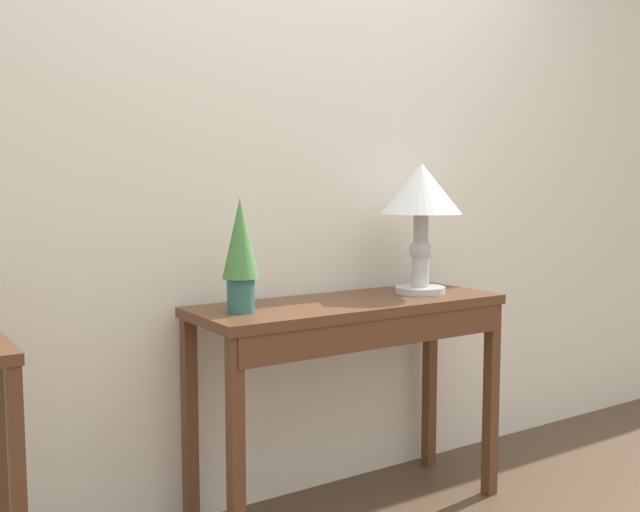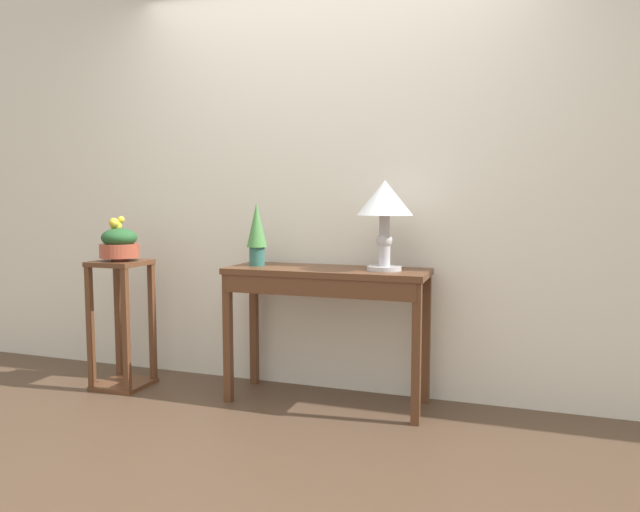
# 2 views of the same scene
# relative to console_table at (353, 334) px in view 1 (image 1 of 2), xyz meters

# --- Properties ---
(back_wall_with_art) EXTENTS (9.00, 0.10, 2.80)m
(back_wall_with_art) POSITION_rel_console_table_xyz_m (-0.08, 0.32, 0.72)
(back_wall_with_art) COLOR silver
(back_wall_with_art) RESTS_ON ground
(console_table) EXTENTS (1.16, 0.42, 0.79)m
(console_table) POSITION_rel_console_table_xyz_m (0.00, 0.00, 0.00)
(console_table) COLOR #56331E
(console_table) RESTS_ON ground
(table_lamp) EXTENTS (0.31, 0.31, 0.50)m
(table_lamp) POSITION_rel_console_table_xyz_m (0.33, 0.02, 0.48)
(table_lamp) COLOR #B7B7BC
(table_lamp) RESTS_ON console_table
(potted_plant_on_console) EXTENTS (0.12, 0.12, 0.38)m
(potted_plant_on_console) POSITION_rel_console_table_xyz_m (-0.44, 0.02, 0.32)
(potted_plant_on_console) COLOR #2D665B
(potted_plant_on_console) RESTS_ON console_table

